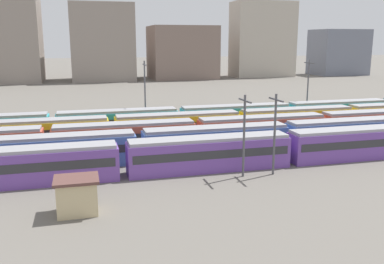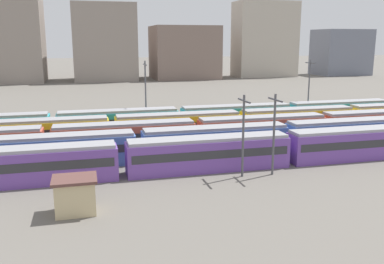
% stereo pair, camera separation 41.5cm
% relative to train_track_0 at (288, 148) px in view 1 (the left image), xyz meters
% --- Properties ---
extents(ground_plane, '(600.00, 600.00, 0.00)m').
position_rel_train_track_0_xyz_m(ground_plane, '(-25.08, 10.40, -1.90)').
color(ground_plane, '#666059').
extents(train_track_0, '(74.70, 3.06, 3.75)m').
position_rel_train_track_0_xyz_m(train_track_0, '(0.00, 0.00, 0.00)').
color(train_track_0, '#6B429E').
rests_on(train_track_0, ground_plane).
extents(train_track_1, '(93.60, 3.06, 3.75)m').
position_rel_train_track_0_xyz_m(train_track_1, '(11.88, 5.20, 0.00)').
color(train_track_1, '#4C70BC').
rests_on(train_track_1, ground_plane).
extents(train_track_2, '(74.70, 3.06, 3.75)m').
position_rel_train_track_0_xyz_m(train_track_2, '(-8.10, 10.40, 0.00)').
color(train_track_2, '#BC4C38').
rests_on(train_track_2, ground_plane).
extents(train_track_3, '(74.70, 3.06, 3.75)m').
position_rel_train_track_0_xyz_m(train_track_3, '(0.06, 15.60, 0.00)').
color(train_track_3, yellow).
rests_on(train_track_3, ground_plane).
extents(train_track_4, '(93.60, 3.06, 3.75)m').
position_rel_train_track_0_xyz_m(train_track_4, '(1.38, 20.80, 0.00)').
color(train_track_4, teal).
rests_on(train_track_4, ground_plane).
extents(catenary_pole_0, '(0.24, 3.20, 8.63)m').
position_rel_train_track_0_xyz_m(catenary_pole_0, '(-3.34, -3.19, 2.93)').
color(catenary_pole_0, '#4C4C51').
rests_on(catenary_pole_0, ground_plane).
extents(catenary_pole_1, '(0.24, 3.20, 10.86)m').
position_rel_train_track_0_xyz_m(catenary_pole_1, '(-12.90, 23.65, 4.09)').
color(catenary_pole_1, '#4C4C51').
rests_on(catenary_pole_1, ground_plane).
extents(catenary_pole_2, '(0.24, 3.20, 8.62)m').
position_rel_train_track_0_xyz_m(catenary_pole_2, '(-6.70, -3.05, 2.93)').
color(catenary_pole_2, '#4C4C51').
rests_on(catenary_pole_2, ground_plane).
extents(catenary_pole_3, '(0.24, 3.20, 10.72)m').
position_rel_train_track_0_xyz_m(catenary_pole_3, '(15.90, 23.79, 4.02)').
color(catenary_pole_3, '#4C4C51').
rests_on(catenary_pole_3, ground_plane).
extents(signal_hut, '(3.60, 3.00, 3.04)m').
position_rel_train_track_0_xyz_m(signal_hut, '(-23.46, -8.53, -0.35)').
color(signal_hut, '#C6B284').
rests_on(signal_hut, ground_plane).
extents(distant_building_1, '(17.99, 20.20, 41.24)m').
position_rel_train_track_0_xyz_m(distant_building_1, '(-43.93, 112.14, 18.72)').
color(distant_building_1, gray).
rests_on(distant_building_1, ground_plane).
extents(distant_building_2, '(21.35, 20.40, 26.32)m').
position_rel_train_track_0_xyz_m(distant_building_2, '(-14.66, 112.14, 11.26)').
color(distant_building_2, gray).
rests_on(distant_building_2, ground_plane).
extents(distant_building_3, '(23.34, 21.03, 19.05)m').
position_rel_train_track_0_xyz_m(distant_building_3, '(14.24, 112.14, 7.62)').
color(distant_building_3, '#7A665B').
rests_on(distant_building_3, ground_plane).
extents(distant_building_4, '(23.36, 12.46, 28.36)m').
position_rel_train_track_0_xyz_m(distant_building_4, '(46.38, 112.14, 12.27)').
color(distant_building_4, '#B2A899').
rests_on(distant_building_4, ground_plane).
extents(distant_building_5, '(20.35, 15.39, 18.19)m').
position_rel_train_track_0_xyz_m(distant_building_5, '(80.31, 112.14, 7.19)').
color(distant_building_5, slate).
rests_on(distant_building_5, ground_plane).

